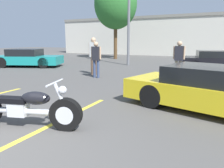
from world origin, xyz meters
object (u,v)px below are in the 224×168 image
Objects in this scene: tree_background at (116,4)px; parked_car_right_row at (217,62)px; spectator_midground at (94,52)px; parked_car_left_row at (27,58)px; spectator_by_show_car at (96,57)px; show_car_hood_open at (218,90)px; motorcycle at (24,108)px; spectator_near_motorcycle at (179,56)px.

parked_car_right_row is at bearing -31.51° from tree_background.
parked_car_left_row is at bearing 170.33° from spectator_midground.
parked_car_right_row is at bearing 41.80° from spectator_by_show_car.
parked_car_right_row is at bearing 105.01° from show_car_hood_open.
show_car_hood_open is (8.90, -12.67, -4.30)m from tree_background.
spectator_midground is (3.18, -9.06, -3.73)m from tree_background.
parked_car_right_row is at bearing 55.62° from motorcycle.
tree_background is at bearing 138.58° from show_car_hood_open.
spectator_midground is (-5.53, -3.72, 0.54)m from parked_car_right_row.
show_car_hood_open is 2.52× the size of spectator_midground.
spectator_near_motorcycle is (-1.53, -2.97, 0.42)m from parked_car_right_row.
show_car_hood_open is 2.83× the size of spectator_by_show_car.
spectator_by_show_car is (-3.43, -1.47, -0.02)m from spectator_near_motorcycle.
show_car_hood_open reaches higher than parked_car_right_row.
spectator_by_show_car is (-4.96, -4.43, 0.40)m from parked_car_right_row.
tree_background is 4.18× the size of spectator_near_motorcycle.
parked_car_right_row is at bearing 62.77° from spectator_near_motorcycle.
tree_background is at bearing 92.69° from motorcycle.
spectator_midground is at bearing -169.36° from spectator_near_motorcycle.
spectator_by_show_car is at bearing 90.21° from motorcycle.
parked_car_left_row is 2.74× the size of spectator_near_motorcycle.
tree_background is at bearing 50.37° from parked_car_left_row.
tree_background reaches higher than spectator_near_motorcycle.
spectator_by_show_car is (6.25, -1.68, 0.42)m from parked_car_left_row.
motorcycle is 6.01m from spectator_by_show_car.
spectator_midground is (-0.57, 0.72, 0.14)m from spectator_by_show_car.
parked_car_left_row is 9.70m from spectator_near_motorcycle.
parked_car_left_row is at bearing 164.93° from spectator_by_show_car.
parked_car_left_row is at bearing -177.88° from parked_car_right_row.
spectator_midground reaches higher than spectator_near_motorcycle.
spectator_midground is at bearing 93.02° from motorcycle.
tree_background is 10.30m from spectator_midground.
tree_background reaches higher than parked_car_right_row.
show_car_hood_open is 1.01× the size of parked_car_left_row.
motorcycle is 7.40m from spectator_near_motorcycle.
spectator_by_show_car reaches higher than parked_car_left_row.
parked_car_right_row is 11.54m from parked_car_left_row.
motorcycle is 10.91m from parked_car_left_row.
spectator_by_show_car reaches higher than parked_car_right_row.
tree_background reaches higher than spectator_midground.
spectator_near_motorcycle is at bearing 10.64° from spectator_midground.
tree_background is at bearing 110.99° from spectator_by_show_car.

